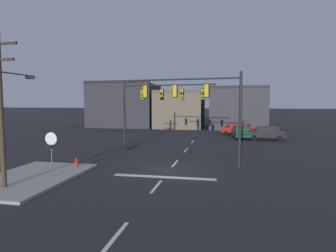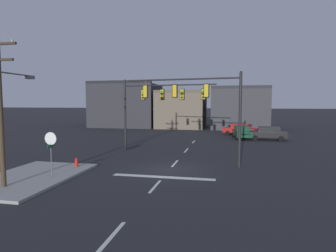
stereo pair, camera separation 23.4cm
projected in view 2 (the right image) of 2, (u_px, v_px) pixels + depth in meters
name	position (u px, v px, depth m)	size (l,w,h in m)	color
ground_plane	(170.00, 170.00, 19.56)	(400.00, 400.00, 0.00)	#232328
sidewalk_near_corner	(30.00, 177.00, 17.25)	(5.00, 8.00, 0.15)	gray
stop_bar_paint	(163.00, 177.00, 17.61)	(6.40, 0.50, 0.01)	silver
lane_centreline	(175.00, 163.00, 21.51)	(0.16, 26.40, 0.01)	silver
signal_mast_near_side	(200.00, 100.00, 20.83)	(8.66, 1.29, 6.76)	black
signal_mast_far_side	(155.00, 100.00, 26.98)	(8.99, 1.28, 6.81)	black
stop_sign	(51.00, 144.00, 17.01)	(0.76, 0.64, 2.83)	#56565B
car_lot_nearside	(268.00, 133.00, 34.70)	(4.55, 2.15, 1.61)	black
car_lot_middle	(240.00, 129.00, 39.61)	(4.75, 3.31, 1.61)	#A81E1E
car_lot_farside	(242.00, 132.00, 36.15)	(2.33, 4.61, 1.61)	#143D28
utility_pole	(3.00, 103.00, 14.97)	(2.20, 2.72, 8.16)	#423323
fire_hydrant	(77.00, 164.00, 19.84)	(0.40, 0.30, 0.75)	red
building_row	(173.00, 108.00, 52.44)	(31.50, 9.46, 8.38)	#2D2D33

